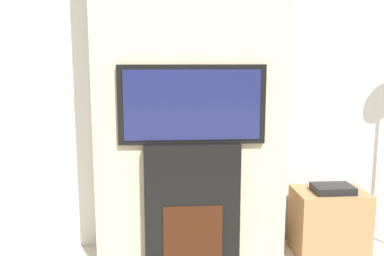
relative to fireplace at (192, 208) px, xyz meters
name	(u,v)px	position (x,y,z in m)	size (l,w,h in m)	color
wall_back	(188,61)	(0.00, 0.43, 0.93)	(6.00, 0.06, 2.70)	silver
chimney_breast	(190,61)	(0.00, 0.20, 0.93)	(1.23, 0.40, 2.70)	#BCAD8E
fireplace	(192,208)	(0.00, 0.00, 0.00)	(0.61, 0.15, 0.84)	black
television	(192,105)	(0.00, 0.00, 0.67)	(0.92, 0.07, 0.49)	black
media_stand	(329,221)	(0.98, 0.15, -0.18)	(0.49, 0.35, 0.51)	#997047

